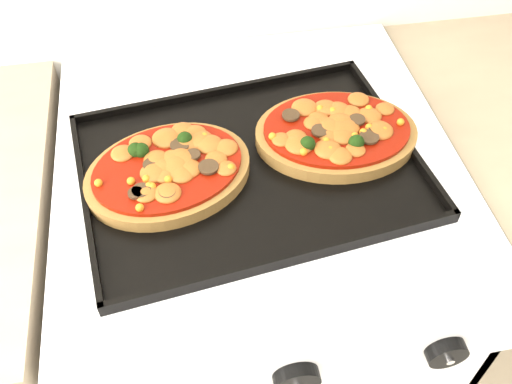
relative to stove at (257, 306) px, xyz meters
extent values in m
cube|color=white|center=(0.00, 0.00, 0.00)|extent=(0.60, 0.60, 0.91)
cube|color=white|center=(0.00, -0.31, 0.40)|extent=(0.60, 0.02, 0.09)
cylinder|color=black|center=(-0.01, -0.33, 0.40)|extent=(0.06, 0.02, 0.06)
cylinder|color=black|center=(0.18, -0.33, 0.40)|extent=(0.05, 0.02, 0.05)
cube|color=black|center=(-0.02, -0.04, 0.47)|extent=(0.51, 0.41, 0.02)
camera|label=1|loc=(-0.11, -0.60, 1.05)|focal=40.00mm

